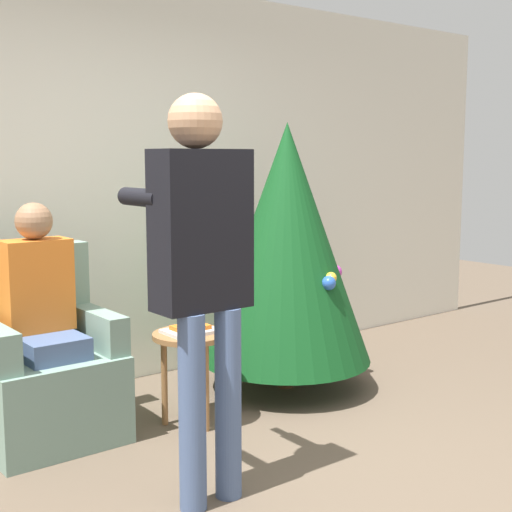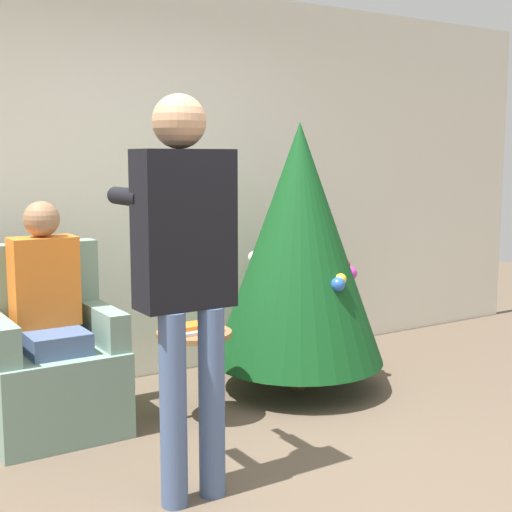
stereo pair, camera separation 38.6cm
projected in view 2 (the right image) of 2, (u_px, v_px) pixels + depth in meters
wall_back at (103, 185)px, 4.75m from camera, size 8.00×0.06×2.70m
christmas_tree at (299, 244)px, 4.64m from camera, size 1.12×1.12×1.76m
armchair at (50, 366)px, 4.01m from camera, size 0.70×0.67×1.05m
person_seated at (49, 306)px, 3.94m from camera, size 0.36×0.46×1.30m
person_standing at (185, 258)px, 3.12m from camera, size 0.44×0.57×1.81m
side_stool at (194, 345)px, 4.12m from camera, size 0.44×0.44×0.54m
laptop at (194, 329)px, 4.11m from camera, size 0.29×0.23×0.02m
book at (194, 326)px, 4.11m from camera, size 0.20×0.14×0.02m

